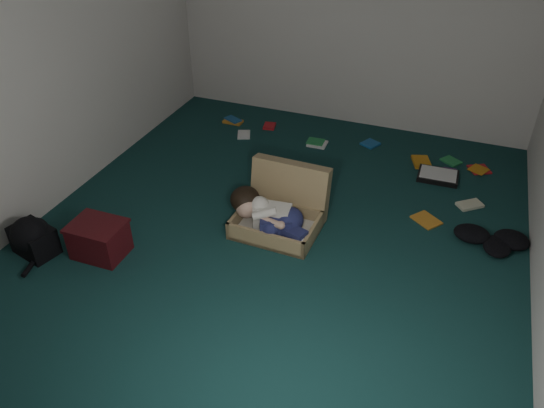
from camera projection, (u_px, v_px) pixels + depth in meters
The scene contains 11 objects.
floor at pixel (278, 228), 4.52m from camera, with size 4.50×4.50×0.00m, color #133735.
wall_back at pixel (355, 7), 5.51m from camera, with size 4.50×4.50×0.00m, color silver.
wall_front at pixel (78, 289), 2.05m from camera, with size 4.50×4.50×0.00m, color silver.
wall_left at pixel (53, 51), 4.37m from camera, with size 4.50×4.50×0.00m, color silver.
suitcase at pixel (282, 209), 4.50m from camera, with size 0.71×0.69×0.51m.
person at pixel (269, 215), 4.36m from camera, with size 0.74×0.37×0.31m.
maroon_bin at pixel (99, 239), 4.17m from camera, with size 0.42×0.33×0.29m.
backpack at pixel (34, 239), 4.19m from camera, with size 0.43×0.34×0.26m, color black, non-canonical shape.
clothing_pile at pixel (493, 234), 4.34m from camera, with size 0.46×0.38×0.15m, color black, non-canonical shape.
paper_tray at pixel (438, 176), 5.18m from camera, with size 0.39×0.29×0.05m.
book_scatter at pixel (369, 158), 5.51m from camera, with size 2.97×1.44×0.02m.
Camera 1 is at (1.24, -3.38, 2.74)m, focal length 35.00 mm.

